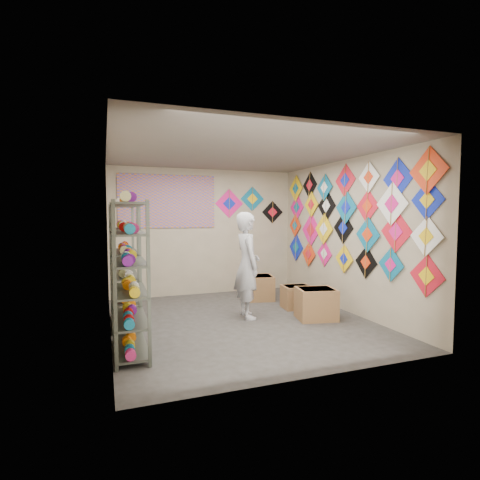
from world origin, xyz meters
name	(u,v)px	position (x,y,z in m)	size (l,w,h in m)	color
ground	(241,321)	(0.00, 0.00, 0.00)	(4.50, 4.50, 0.00)	#35322E
room_walls	(241,220)	(0.00, 0.00, 1.64)	(4.50, 4.50, 4.50)	#B6A68B
shelf_rack_front	(129,278)	(-1.78, -0.85, 0.95)	(0.40, 1.10, 1.90)	#4C5147
shelf_rack_back	(124,265)	(-1.78, 0.45, 0.95)	(0.40, 1.10, 1.90)	#4C5147
string_spools	(126,264)	(-1.78, -0.20, 1.05)	(0.12, 2.36, 0.12)	#DF2773
kite_wall_display	(345,218)	(1.98, -0.01, 1.66)	(0.06, 4.24, 2.02)	red
back_wall_kites	(248,204)	(1.01, 2.24, 1.95)	(1.63, 0.02, 0.84)	#EC1782
poster	(168,201)	(-0.80, 2.23, 2.00)	(2.00, 0.01, 1.10)	#5E50AE
shopkeeper	(247,265)	(0.18, 0.16, 0.89)	(0.46, 0.67, 1.77)	silver
carton_a	(316,304)	(1.21, -0.33, 0.26)	(0.61, 0.51, 0.51)	#997143
carton_b	(297,297)	(1.26, 0.42, 0.21)	(0.51, 0.42, 0.42)	#997143
carton_c	(260,287)	(0.90, 1.31, 0.24)	(0.51, 0.56, 0.49)	#997143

